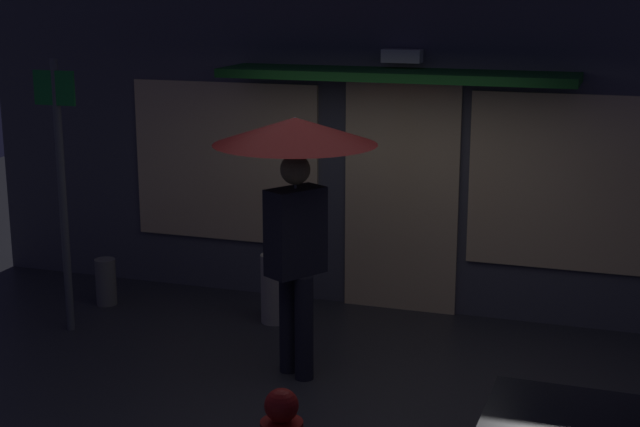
% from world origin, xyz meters
% --- Properties ---
extents(ground_plane, '(18.00, 18.00, 0.00)m').
position_xyz_m(ground_plane, '(0.00, 0.00, 0.00)').
color(ground_plane, '#2D2D33').
extents(building_facade, '(8.93, 1.00, 3.88)m').
position_xyz_m(building_facade, '(-0.00, 2.34, 1.93)').
color(building_facade, '#4C4C56').
rests_on(building_facade, ground).
extents(person_with_umbrella, '(1.27, 1.27, 2.10)m').
position_xyz_m(person_with_umbrella, '(-0.40, 0.34, 1.72)').
color(person_with_umbrella, black).
rests_on(person_with_umbrella, ground).
extents(street_sign_post, '(0.40, 0.07, 2.46)m').
position_xyz_m(street_sign_post, '(-2.72, 0.66, 1.39)').
color(street_sign_post, '#595B60').
rests_on(street_sign_post, ground).
extents(sidewalk_bollard, '(0.25, 0.25, 0.66)m').
position_xyz_m(sidewalk_bollard, '(-1.02, 1.44, 0.33)').
color(sidewalk_bollard, '#B2A899').
rests_on(sidewalk_bollard, ground).
extents(sidewalk_bollard_2, '(0.20, 0.20, 0.46)m').
position_xyz_m(sidewalk_bollard_2, '(-2.78, 1.39, 0.23)').
color(sidewalk_bollard_2, slate).
rests_on(sidewalk_bollard_2, ground).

